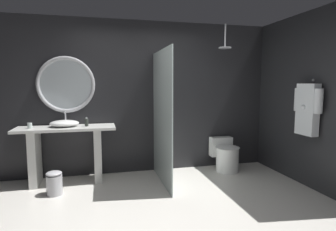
{
  "coord_description": "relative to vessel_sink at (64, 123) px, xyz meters",
  "views": [
    {
      "loc": [
        -0.7,
        -2.92,
        1.54
      ],
      "look_at": [
        0.2,
        0.72,
        1.11
      ],
      "focal_mm": 29.77,
      "sensor_mm": 36.0,
      "label": 1
    }
  ],
  "objects": [
    {
      "name": "soap_dispenser",
      "position": [
        0.33,
        -0.03,
        0.01
      ],
      "size": [
        0.05,
        0.05,
        0.14
      ],
      "color": "#282D28",
      "rests_on": "vanity_counter"
    },
    {
      "name": "ground_plane",
      "position": [
        1.24,
        -1.6,
        -0.93
      ],
      "size": [
        5.76,
        5.76,
        0.0
      ],
      "primitive_type": "plane",
      "color": "silver"
    },
    {
      "name": "rain_shower_head",
      "position": [
        2.55,
        -0.24,
        1.23
      ],
      "size": [
        0.21,
        0.21,
        0.39
      ],
      "color": "#B7B7BC"
    },
    {
      "name": "tumbler_cup",
      "position": [
        -0.48,
        -0.05,
        -0.01
      ],
      "size": [
        0.07,
        0.07,
        0.08
      ],
      "primitive_type": "cylinder",
      "color": "silver",
      "rests_on": "vanity_counter"
    },
    {
      "name": "shower_glass_panel",
      "position": [
        1.46,
        -0.39,
        0.09
      ],
      "size": [
        0.02,
        1.27,
        2.04
      ],
      "primitive_type": "cube",
      "color": "silver",
      "rests_on": "ground_plane"
    },
    {
      "name": "back_wall_panel",
      "position": [
        1.24,
        0.3,
        0.37
      ],
      "size": [
        4.8,
        0.1,
        2.6
      ],
      "primitive_type": "cube",
      "color": "#232326",
      "rests_on": "ground_plane"
    },
    {
      "name": "waste_bin",
      "position": [
        -0.1,
        -0.52,
        -0.76
      ],
      "size": [
        0.22,
        0.22,
        0.34
      ],
      "color": "#B7B7BC",
      "rests_on": "ground_plane"
    },
    {
      "name": "vanity_counter",
      "position": [
        0.02,
        -0.03,
        -0.39
      ],
      "size": [
        1.48,
        0.52,
        0.88
      ],
      "color": "silver",
      "rests_on": "ground_plane"
    },
    {
      "name": "round_wall_mirror",
      "position": [
        0.02,
        0.21,
        0.59
      ],
      "size": [
        0.9,
        0.06,
        0.9
      ],
      "color": "#B7B7BC"
    },
    {
      "name": "vessel_sink",
      "position": [
        0.0,
        0.0,
        0.0
      ],
      "size": [
        0.44,
        0.36,
        0.22
      ],
      "color": "white",
      "rests_on": "vanity_counter"
    },
    {
      "name": "toilet",
      "position": [
        2.69,
        -0.07,
        -0.66
      ],
      "size": [
        0.41,
        0.58,
        0.56
      ],
      "color": "white",
      "rests_on": "ground_plane"
    },
    {
      "name": "side_wall_right",
      "position": [
        3.59,
        -0.84,
        0.37
      ],
      "size": [
        0.1,
        2.47,
        2.6
      ],
      "primitive_type": "cube",
      "color": "#232326",
      "rests_on": "ground_plane"
    },
    {
      "name": "hanging_bathrobe",
      "position": [
        3.45,
        -1.12,
        0.27
      ],
      "size": [
        0.2,
        0.51,
        0.81
      ],
      "color": "#B7B7BC"
    }
  ]
}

